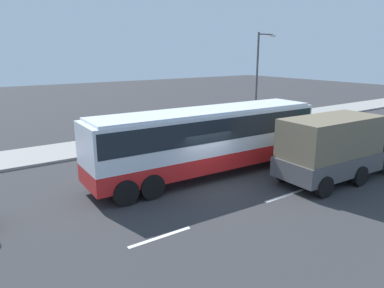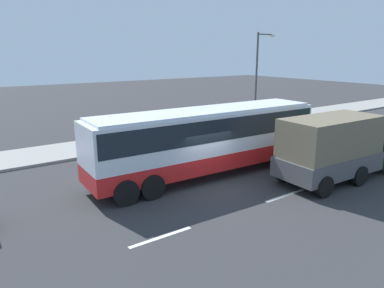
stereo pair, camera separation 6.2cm
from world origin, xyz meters
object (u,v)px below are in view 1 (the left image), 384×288
object	(u,v)px
pedestrian_at_crossing	(104,132)
street_lamp	(259,74)
pedestrian_near_curb	(129,128)
cargo_truck	(341,146)
coach_bus	(208,135)

from	to	relation	value
pedestrian_at_crossing	street_lamp	world-z (taller)	street_lamp
pedestrian_near_curb	street_lamp	world-z (taller)	street_lamp
street_lamp	pedestrian_at_crossing	bearing A→B (deg)	177.61
street_lamp	cargo_truck	bearing A→B (deg)	-116.08
pedestrian_near_curb	coach_bus	bearing A→B (deg)	-13.34
cargo_truck	pedestrian_at_crossing	world-z (taller)	cargo_truck
pedestrian_at_crossing	cargo_truck	bearing A→B (deg)	151.51
pedestrian_near_curb	street_lamp	size ratio (longest dim) A/B	0.20
pedestrian_near_curb	street_lamp	xyz separation A→B (m)	(10.84, -1.38, 3.40)
pedestrian_near_curb	street_lamp	distance (m)	11.44
coach_bus	cargo_truck	size ratio (longest dim) A/B	1.67
coach_bus	street_lamp	size ratio (longest dim) A/B	1.66
coach_bus	pedestrian_at_crossing	size ratio (longest dim) A/B	6.95
cargo_truck	pedestrian_near_curb	distance (m)	13.65
coach_bus	street_lamp	bearing A→B (deg)	35.78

